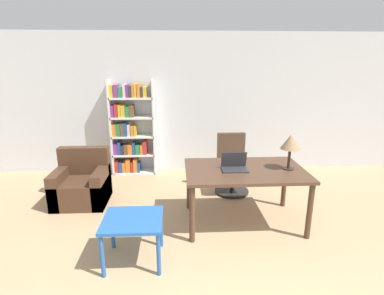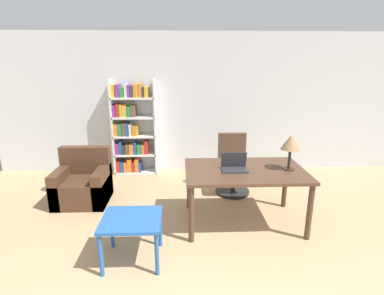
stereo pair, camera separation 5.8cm
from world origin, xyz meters
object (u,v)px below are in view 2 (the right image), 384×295
Objects in this scene: table_lamp at (291,143)px; side_table_blue at (132,224)px; armchair at (83,185)px; bookshelf at (131,130)px; laptop at (234,166)px; office_chair at (233,167)px; desk at (245,176)px.

table_lamp reaches higher than side_table_blue.
bookshelf is (0.59, 1.27, 0.60)m from armchair.
bookshelf is at bearing 129.21° from laptop.
office_chair is at bearing 7.07° from armchair.
office_chair is 2.12m from bookshelf.
armchair is 1.52m from bookshelf.
armchair reaches higher than side_table_blue.
laptop is 0.18× the size of bookshelf.
laptop reaches higher than side_table_blue.
laptop is 1.50m from side_table_blue.
laptop is 0.78m from table_lamp.
office_chair is at bearing 80.77° from laptop.
laptop is 0.52× the size of side_table_blue.
armchair reaches higher than desk.
desk is at bearing -17.38° from armchair.
armchair is 0.45× the size of bookshelf.
bookshelf reaches higher than desk.
laptop is 0.34× the size of office_chair.
table_lamp reaches higher than armchair.
armchair is at bearing 165.34° from table_lamp.
armchair is (-2.25, 0.77, -0.55)m from laptop.
laptop is at bearing -18.82° from armchair.
side_table_blue is at bearing -56.50° from armchair.
office_chair is 2.31m from side_table_blue.
side_table_blue is at bearing -148.49° from laptop.
side_table_blue is (-1.41, -1.83, 0.02)m from office_chair.
office_chair is (0.03, 1.05, -0.26)m from desk.
table_lamp is at bearing -40.68° from bookshelf.
desk is 1.88× the size of armchair.
office_chair is 2.44m from armchair.
desk is 1.08m from office_chair.
desk is 0.73m from table_lamp.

